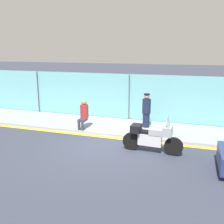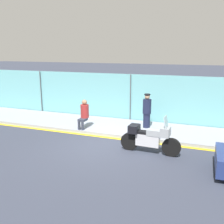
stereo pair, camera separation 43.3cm
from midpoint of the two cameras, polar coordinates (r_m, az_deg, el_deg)
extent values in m
plane|color=#333847|center=(10.71, -0.91, -7.47)|extent=(120.00, 120.00, 0.00)
cube|color=#8E93A3|center=(12.94, 3.16, -3.40)|extent=(41.64, 2.73, 0.15)
cube|color=gold|center=(11.65, 1.01, -5.69)|extent=(41.64, 0.18, 0.01)
cube|color=#6BB2B7|center=(14.02, 5.01, 2.98)|extent=(39.56, 0.08, 2.56)
cylinder|color=#4C4C51|center=(16.31, -14.47, 4.09)|extent=(0.05, 0.05, 2.56)
cylinder|color=#4C4C51|center=(13.92, 4.89, 2.91)|extent=(0.05, 0.05, 2.56)
cylinder|color=black|center=(9.93, 14.02, -7.48)|extent=(0.70, 0.17, 0.69)
cylinder|color=black|center=(10.28, 5.05, -6.39)|extent=(0.70, 0.17, 0.69)
cube|color=silver|center=(10.04, 9.04, -6.03)|extent=(0.90, 0.32, 0.46)
cube|color=#999EA3|center=(9.89, 10.38, -4.44)|extent=(0.53, 0.33, 0.22)
cube|color=black|center=(9.97, 8.55, -4.46)|extent=(0.61, 0.31, 0.10)
cube|color=#999EA3|center=(9.79, 12.80, -4.26)|extent=(0.34, 0.49, 0.34)
cube|color=silver|center=(9.68, 12.92, -2.12)|extent=(0.12, 0.42, 0.42)
cube|color=black|center=(10.06, 6.08, -3.63)|extent=(0.38, 0.52, 0.30)
cylinder|color=#191E38|center=(12.76, 8.50, -1.82)|extent=(0.33, 0.33, 0.69)
cylinder|color=#191E38|center=(12.60, 8.61, 1.22)|extent=(0.40, 0.40, 0.69)
sphere|color=tan|center=(12.50, 8.68, 3.32)|extent=(0.25, 0.25, 0.25)
cylinder|color=black|center=(12.49, 8.70, 3.80)|extent=(0.29, 0.29, 0.06)
cylinder|color=#2D3342|center=(12.35, -6.18, -2.86)|extent=(0.13, 0.13, 0.44)
cylinder|color=#2D3342|center=(12.28, -5.44, -2.95)|extent=(0.13, 0.13, 0.44)
cube|color=#2D3342|center=(12.45, -5.39, -1.66)|extent=(0.33, 0.44, 0.10)
cylinder|color=maroon|center=(12.55, -4.98, 0.19)|extent=(0.39, 0.39, 0.63)
sphere|color=#A37556|center=(12.46, -5.02, 2.14)|extent=(0.24, 0.24, 0.24)
camera|label=1|loc=(0.22, -88.98, 0.25)|focal=42.00mm
camera|label=2|loc=(0.22, 91.02, -0.25)|focal=42.00mm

